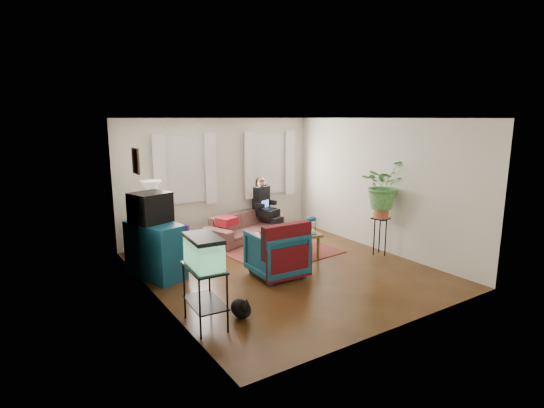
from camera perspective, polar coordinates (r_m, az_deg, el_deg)
floor at (r=7.52m, az=1.68°, el=-8.76°), size 4.50×5.00×0.01m
ceiling at (r=7.05m, az=1.80°, el=11.47°), size 4.50×5.00×0.01m
wall_back at (r=9.31m, az=-7.06°, el=3.38°), size 4.50×0.01×2.60m
wall_front at (r=5.36m, az=17.14°, el=-3.13°), size 4.50×0.01×2.60m
wall_left at (r=6.20m, az=-15.64°, el=-1.08°), size 0.01×5.00×2.60m
wall_right at (r=8.64m, az=14.13°, el=2.48°), size 0.01×5.00×2.60m
window_left at (r=8.94m, az=-11.66°, el=4.51°), size 1.08×0.04×1.38m
window_right at (r=9.87m, az=-0.48°, el=5.39°), size 1.08×0.04×1.38m
curtains_left at (r=8.87m, az=-11.47°, el=4.46°), size 1.36×0.06×1.50m
curtains_right at (r=9.80m, az=-0.22°, el=5.35°), size 1.36×0.06×1.50m
picture_frame at (r=6.92m, az=-17.79°, el=5.53°), size 0.04×0.32×0.40m
area_rug at (r=8.43m, az=1.35°, el=-6.43°), size 2.14×1.78×0.01m
sofa at (r=9.26m, az=-3.72°, el=-2.41°), size 2.08×1.37×0.76m
seated_person at (r=9.73m, az=-1.04°, el=-0.50°), size 0.66×0.72×1.15m
side_table at (r=8.49m, az=-15.62°, el=-4.11°), size 0.55×0.55×0.76m
table_lamp at (r=8.33m, az=-15.88°, el=0.57°), size 0.41×0.41×0.69m
dresser at (r=7.29m, az=-15.40°, el=-6.02°), size 0.81×1.13×0.92m
crt_tv at (r=7.21m, az=-16.05°, el=-0.44°), size 0.70×0.67×0.49m
aquarium_stand at (r=5.55m, az=-8.98°, el=-12.17°), size 0.44×0.73×0.78m
aquarium at (r=5.34m, az=-9.19°, el=-6.28°), size 0.40×0.66×0.41m
black_cat at (r=5.78m, az=-4.21°, el=-13.61°), size 0.32×0.41×0.31m
armchair at (r=7.11m, az=0.60°, el=-6.33°), size 0.86×0.81×0.85m
serape_throw at (r=6.79m, az=2.06°, el=-5.63°), size 0.86×0.23×0.70m
coffee_table at (r=8.00m, az=2.14°, el=-5.66°), size 1.27×0.86×0.48m
cup_a at (r=7.73m, az=0.66°, el=-4.02°), size 0.16×0.16×0.10m
cup_b at (r=7.77m, az=3.08°, el=-3.96°), size 0.13×0.13×0.10m
bowl at (r=8.15m, az=3.92°, el=-3.39°), size 0.27×0.27×0.06m
snack_tray at (r=7.95m, az=-0.41°, el=-3.79°), size 0.43×0.43×0.04m
birdcage at (r=7.92m, az=5.31°, el=-2.80°), size 0.23×0.23×0.34m
plant_stand at (r=8.45m, az=14.29°, el=-4.22°), size 0.38×0.38×0.73m
potted_plant at (r=8.26m, az=14.59°, el=1.58°), size 0.99×0.91×0.92m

